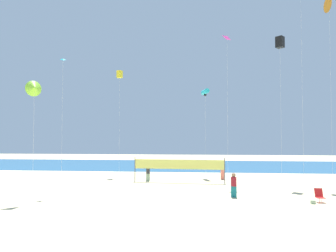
{
  "coord_description": "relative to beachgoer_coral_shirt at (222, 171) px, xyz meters",
  "views": [
    {
      "loc": [
        1.32,
        -17.68,
        4.27
      ],
      "look_at": [
        -1.54,
        11.16,
        5.37
      ],
      "focal_mm": 33.05,
      "sensor_mm": 36.0,
      "label": 1
    }
  ],
  "objects": [
    {
      "name": "kite_lime_delta",
      "position": [
        -13.65,
        -12.05,
        6.83
      ],
      "size": [
        1.13,
        1.11,
        8.22
      ],
      "color": "silver",
      "rests_on": "ground"
    },
    {
      "name": "kite_orange_delta",
      "position": [
        10.24,
        -1.29,
        16.29
      ],
      "size": [
        0.48,
        1.55,
        17.92
      ],
      "color": "silver",
      "rests_on": "ground"
    },
    {
      "name": "beachgoer_maroon_shirt",
      "position": [
        0.09,
        -9.49,
        0.09
      ],
      "size": [
        0.4,
        0.4,
        1.74
      ],
      "rotation": [
        0.0,
        0.0,
        5.32
      ],
      "color": "#19727A",
      "rests_on": "ground"
    },
    {
      "name": "kite_magenta_diamond",
      "position": [
        0.33,
        -2.98,
        12.76
      ],
      "size": [
        0.7,
        0.71,
        14.01
      ],
      "color": "silver",
      "rests_on": "ground"
    },
    {
      "name": "ground_plane",
      "position": [
        -3.73,
        -14.47,
        -0.84
      ],
      "size": [
        120.0,
        120.0,
        0.0
      ],
      "primitive_type": "plane",
      "color": "beige"
    },
    {
      "name": "kite_cyan_diamond",
      "position": [
        -13.06,
        -8.91,
        9.0
      ],
      "size": [
        0.46,
        0.46,
        10.6
      ],
      "color": "silver",
      "rests_on": "ground"
    },
    {
      "name": "kite_yellow_box",
      "position": [
        -11.46,
        2.5,
        10.71
      ],
      "size": [
        0.7,
        0.7,
        12.01
      ],
      "color": "silver",
      "rests_on": "ground"
    },
    {
      "name": "kite_black_box",
      "position": [
        5.05,
        -3.26,
        12.16
      ],
      "size": [
        0.89,
        0.89,
        13.54
      ],
      "color": "silver",
      "rests_on": "ground"
    },
    {
      "name": "beachgoer_coral_shirt",
      "position": [
        0.0,
        0.0,
        0.0
      ],
      "size": [
        0.36,
        0.36,
        1.57
      ],
      "rotation": [
        0.0,
        0.0,
        6.12
      ],
      "color": "#EA7260",
      "rests_on": "ground"
    },
    {
      "name": "beachgoer_charcoal_shirt",
      "position": [
        -7.38,
        -1.96,
        0.01
      ],
      "size": [
        0.37,
        0.37,
        1.6
      ],
      "rotation": [
        0.0,
        0.0,
        1.76
      ],
      "color": "#99B28C",
      "rests_on": "ground"
    },
    {
      "name": "beach_handbag",
      "position": [
        4.91,
        -11.27,
        -0.72
      ],
      "size": [
        0.29,
        0.15,
        0.23
      ],
      "primitive_type": "cube",
      "color": "#99B28C",
      "rests_on": "ground"
    },
    {
      "name": "volleyball_net",
      "position": [
        -4.31,
        -2.66,
        0.8
      ],
      "size": [
        8.68,
        0.71,
        2.4
      ],
      "color": "#4C4C51",
      "rests_on": "ground"
    },
    {
      "name": "folding_beach_chair",
      "position": [
        5.55,
        -10.62,
        -0.38
      ],
      "size": [
        0.52,
        0.65,
        0.89
      ],
      "rotation": [
        0.0,
        0.0,
        0.78
      ],
      "color": "red",
      "rests_on": "ground"
    },
    {
      "name": "kite_cyan_tube",
      "position": [
        -1.66,
        2.29,
        8.52
      ],
      "size": [
        0.93,
        1.72,
        9.65
      ],
      "color": "silver",
      "rests_on": "ground"
    },
    {
      "name": "ocean_band",
      "position": [
        -3.73,
        16.16,
        -0.84
      ],
      "size": [
        120.0,
        20.0,
        0.01
      ],
      "primitive_type": "cube",
      "color": "#28608C",
      "rests_on": "ground"
    }
  ]
}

